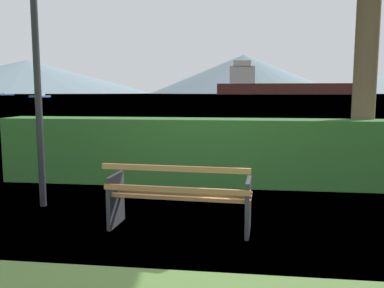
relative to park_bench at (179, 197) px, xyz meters
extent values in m
plane|color=#4C6B33|center=(0.00, 0.06, -0.43)|extent=(1400.00, 1400.00, 0.00)
plane|color=#6B8EA3|center=(0.00, 308.86, -0.43)|extent=(620.00, 620.00, 0.00)
cube|color=#A0703F|center=(-0.01, -0.13, 0.02)|extent=(1.79, 0.18, 0.04)
cube|color=#A0703F|center=(0.00, 0.06, 0.02)|extent=(1.79, 0.18, 0.04)
cube|color=#A0703F|center=(0.02, 0.25, 0.02)|extent=(1.79, 0.18, 0.04)
cube|color=#A0703F|center=(-0.01, -0.20, 0.14)|extent=(1.79, 0.16, 0.06)
cube|color=#A0703F|center=(-0.02, -0.25, 0.41)|extent=(1.79, 0.16, 0.06)
cube|color=#2D2D33|center=(-0.85, 0.09, -0.09)|extent=(0.08, 0.51, 0.68)
cube|color=#2D2D33|center=(0.86, -0.01, -0.09)|extent=(0.08, 0.51, 0.68)
cube|color=#285B23|center=(0.00, 2.64, 0.19)|extent=(7.62, 0.74, 1.23)
cylinder|color=brown|center=(2.98, 2.98, 1.73)|extent=(0.41, 0.41, 4.31)
cylinder|color=black|center=(-2.23, 0.81, 1.49)|extent=(0.10, 0.10, 3.84)
cube|color=#471E19|center=(33.51, 313.50, 3.73)|extent=(107.05, 16.78, 8.31)
cube|color=beige|center=(-0.62, 314.46, 14.53)|extent=(19.55, 12.92, 13.30)
cube|color=beige|center=(-0.62, 314.46, 23.26)|extent=(13.83, 14.14, 4.16)
cube|color=#335693|center=(-136.25, 214.73, -0.06)|extent=(5.90, 9.27, 0.74)
cube|color=beige|center=(-136.25, 214.73, 0.59)|extent=(2.96, 3.69, 0.55)
cube|color=#335693|center=(-67.22, 123.65, -0.10)|extent=(3.70, 8.62, 0.65)
cube|color=beige|center=(-67.22, 123.65, 0.48)|extent=(2.23, 3.22, 0.51)
cone|color=slate|center=(-306.68, 544.46, 23.18)|extent=(354.13, 354.13, 47.22)
cone|color=slate|center=(0.00, 553.69, 25.62)|extent=(254.12, 254.12, 52.09)
camera|label=1|loc=(0.78, -4.83, 1.30)|focal=37.71mm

